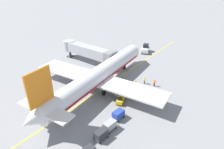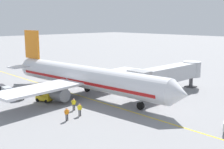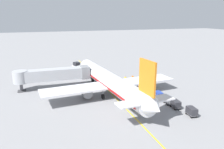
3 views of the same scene
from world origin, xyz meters
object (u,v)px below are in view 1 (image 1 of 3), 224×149
(baggage_tug_lead, at_px, (121,99))
(baggage_cart_third_in_train, at_px, (101,134))
(pushback_tractor, at_px, (145,49))
(ground_crew_loader, at_px, (145,80))
(baggage_cart_second_in_train, at_px, (110,125))
(ground_crew_wing_walker, at_px, (135,83))
(parked_airliner, at_px, (99,75))
(ground_crew_marshaller, at_px, (154,82))
(baggage_cart_front, at_px, (118,114))
(jet_bridge, at_px, (87,51))

(baggage_tug_lead, distance_m, baggage_cart_third_in_train, 9.99)
(pushback_tractor, height_order, ground_crew_loader, pushback_tractor)
(pushback_tractor, relative_size, baggage_cart_second_in_train, 1.66)
(baggage_cart_third_in_train, relative_size, ground_crew_wing_walker, 1.75)
(parked_airliner, xyz_separation_m, ground_crew_marshaller, (9.14, 8.03, -2.23))
(pushback_tractor, height_order, baggage_cart_second_in_train, pushback_tractor)
(baggage_cart_front, distance_m, ground_crew_wing_walker, 11.29)
(parked_airliner, distance_m, ground_crew_marshaller, 12.37)
(ground_crew_wing_walker, bearing_deg, ground_crew_marshaller, 42.19)
(jet_bridge, relative_size, ground_crew_wing_walker, 10.50)
(jet_bridge, distance_m, ground_crew_marshaller, 20.86)
(baggage_cart_second_in_train, bearing_deg, jet_bridge, 140.20)
(ground_crew_loader, bearing_deg, baggage_cart_second_in_train, -80.74)
(parked_airliner, height_order, pushback_tractor, parked_airliner)
(pushback_tractor, xyz_separation_m, baggage_cart_third_in_train, (12.17, -36.61, -0.15))
(baggage_cart_third_in_train, height_order, ground_crew_wing_walker, ground_crew_wing_walker)
(pushback_tractor, relative_size, ground_crew_loader, 2.90)
(baggage_tug_lead, xyz_separation_m, ground_crew_loader, (0.15, 9.23, 0.24))
(baggage_tug_lead, bearing_deg, ground_crew_marshaller, 75.73)
(baggage_tug_lead, height_order, ground_crew_marshaller, ground_crew_marshaller)
(baggage_cart_second_in_train, bearing_deg, baggage_cart_third_in_train, -87.35)
(parked_airliner, xyz_separation_m, ground_crew_wing_walker, (5.97, 5.16, -2.23))
(ground_crew_wing_walker, distance_m, ground_crew_loader, 2.70)
(baggage_tug_lead, bearing_deg, jet_bridge, 150.47)
(pushback_tractor, xyz_separation_m, baggage_cart_second_in_train, (12.06, -34.31, -0.15))
(parked_airliner, distance_m, baggage_cart_third_in_train, 14.85)
(jet_bridge, xyz_separation_m, ground_crew_marshaller, (20.69, -0.80, -2.51))
(baggage_cart_front, height_order, ground_crew_loader, ground_crew_loader)
(ground_crew_loader, bearing_deg, baggage_cart_third_in_train, -81.54)
(jet_bridge, distance_m, baggage_cart_front, 25.36)
(pushback_tractor, distance_m, baggage_cart_front, 33.33)
(jet_bridge, bearing_deg, ground_crew_marshaller, -2.21)
(baggage_tug_lead, distance_m, baggage_cart_front, 4.81)
(parked_airliner, xyz_separation_m, baggage_cart_third_in_train, (9.65, -11.06, -2.24))
(parked_airliner, distance_m, baggage_cart_second_in_train, 13.14)
(baggage_tug_lead, bearing_deg, ground_crew_loader, 89.05)
(baggage_cart_second_in_train, bearing_deg, parked_airliner, 137.50)
(baggage_tug_lead, relative_size, ground_crew_wing_walker, 1.63)
(pushback_tractor, bearing_deg, parked_airliner, -84.38)
(pushback_tractor, distance_m, baggage_tug_lead, 28.60)
(jet_bridge, height_order, baggage_tug_lead, jet_bridge)
(baggage_cart_second_in_train, relative_size, baggage_cart_third_in_train, 1.00)
(jet_bridge, bearing_deg, baggage_tug_lead, -29.53)
(baggage_cart_second_in_train, distance_m, ground_crew_wing_walker, 14.37)
(ground_crew_loader, relative_size, ground_crew_marshaller, 1.00)
(jet_bridge, height_order, ground_crew_marshaller, jet_bridge)
(baggage_tug_lead, xyz_separation_m, baggage_cart_second_in_train, (2.84, -7.23, 0.24))
(baggage_cart_second_in_train, distance_m, baggage_cart_third_in_train, 2.31)
(pushback_tractor, bearing_deg, ground_crew_marshaller, -56.38)
(jet_bridge, height_order, ground_crew_wing_walker, jet_bridge)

